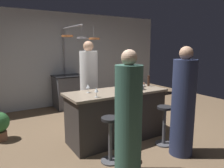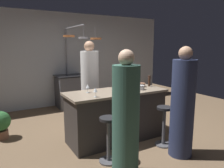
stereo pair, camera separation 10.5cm
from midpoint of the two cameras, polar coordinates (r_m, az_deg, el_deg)
The scene contains 21 objects.
ground_plane at distance 4.05m, azimuth 1.86°, elevation -14.39°, with size 9.00×9.00×0.00m, color brown.
back_wall at distance 6.30m, azimuth -11.89°, elevation 6.42°, with size 6.40×0.16×2.60m, color #B2B7BC.
kitchen_island at distance 3.89m, azimuth 1.90°, elevation -8.31°, with size 1.80×0.72×0.90m.
stove_range at distance 6.04m, azimuth -10.42°, elevation -1.86°, with size 0.80×0.64×0.89m.
chef at distance 4.57m, azimuth -5.24°, elevation -0.69°, with size 0.38×0.38×1.78m.
bar_stool_right at distance 3.79m, azimuth 14.50°, elevation -10.36°, with size 0.28×0.28×0.68m.
guest_right at distance 3.43m, azimuth 19.15°, elevation -5.70°, with size 0.35×0.35×1.68m.
bar_stool_left at distance 3.18m, azimuth 0.04°, elevation -14.11°, with size 0.28×0.28×0.68m.
guest_left at distance 2.74m, azimuth 4.78°, elevation -9.54°, with size 0.35×0.35×1.64m.
overhead_pot_rack at distance 5.45m, azimuth -8.78°, elevation 9.94°, with size 0.91×1.32×2.17m.
potted_plant at distance 4.41m, azimuth -27.03°, elevation -9.33°, with size 0.36×0.36×0.52m.
pepper_mill at distance 4.26m, azimuth 10.59°, elevation 0.80°, with size 0.05×0.05×0.21m, color #382319.
wine_bottle_red at distance 3.90m, azimuth 5.66°, elevation 0.20°, with size 0.07×0.07×0.30m.
wine_bottle_amber at distance 3.89m, azimuth 3.70°, elevation 0.21°, with size 0.07×0.07×0.30m.
wine_bottle_rose at distance 4.03m, azimuth 2.66°, elevation 0.74°, with size 0.07×0.07×0.32m.
wine_bottle_dark at distance 3.72m, azimuth 2.61°, elevation -0.19°, with size 0.07×0.07×0.30m.
wine_glass_near_right_guest at distance 3.62m, azimuth -5.68°, elevation -0.69°, with size 0.07×0.07×0.15m.
wine_glass_near_left_guest at distance 3.54m, azimuth 4.36°, elevation -0.91°, with size 0.07×0.07×0.15m.
wine_glass_by_chef at distance 3.30m, azimuth -3.56°, elevation -1.72°, with size 0.07×0.07×0.15m.
mixing_bowl_steel at distance 3.92m, azimuth 8.37°, elevation -0.90°, with size 0.15×0.15×0.08m, color #B7B7BC.
mixing_bowl_wooden at distance 4.20m, azimuth 8.41°, elevation -0.21°, with size 0.17×0.17×0.07m, color brown.
Camera 2 is at (-1.90, -3.16, 1.68)m, focal length 34.25 mm.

